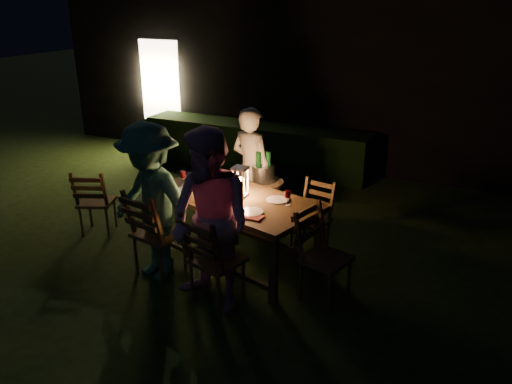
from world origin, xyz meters
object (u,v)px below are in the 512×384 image
at_px(person_house_side, 251,170).
at_px(chair_far_right, 311,231).
at_px(chair_end, 323,272).
at_px(lantern, 240,183).
at_px(dining_table, 234,203).
at_px(person_opp_right, 211,222).
at_px(chair_far_left, 249,209).
at_px(side_table, 263,187).
at_px(bottle_bucket_b, 268,169).
at_px(ice_bucket, 263,173).
at_px(bottle_bucket_a, 259,170).
at_px(chair_near_right, 216,275).
at_px(chair_near_left, 158,247).
at_px(chair_spare, 97,213).
at_px(person_opp_left, 151,203).
at_px(bottle_table, 218,180).

bearing_deg(person_house_side, chair_far_right, 177.06).
xyz_separation_m(chair_end, lantern, (-1.13, 0.36, 0.67)).
relative_size(chair_far_right, person_house_side, 0.55).
relative_size(dining_table, person_house_side, 1.30).
bearing_deg(chair_far_right, person_opp_right, 80.97).
distance_m(chair_far_left, chair_far_right, 1.00).
height_order(chair_far_left, side_table, chair_far_left).
relative_size(person_opp_right, bottle_bucket_b, 5.74).
xyz_separation_m(person_opp_right, lantern, (-0.16, 0.94, 0.05)).
xyz_separation_m(chair_far_left, ice_bucket, (0.21, -0.00, 0.53)).
height_order(bottle_bucket_a, bottle_bucket_b, same).
height_order(chair_near_right, bottle_bucket_a, chair_near_right).
distance_m(chair_far_right, lantern, 1.12).
height_order(chair_far_right, lantern, lantern).
xyz_separation_m(dining_table, ice_bucket, (-0.02, 0.86, 0.08)).
height_order(chair_far_left, bottle_bucket_b, bottle_bucket_b).
bearing_deg(bottle_bucket_a, dining_table, -84.77).
distance_m(chair_end, bottle_bucket_a, 1.79).
xyz_separation_m(chair_near_left, side_table, (0.61, 1.49, 0.30)).
bearing_deg(person_house_side, lantern, 123.00).
relative_size(chair_far_left, chair_far_right, 1.04).
xyz_separation_m(chair_spare, person_house_side, (1.76, 1.01, 0.54)).
distance_m(chair_far_left, chair_spare, 2.00).
bearing_deg(chair_end, bottle_bucket_b, -121.36).
distance_m(person_house_side, ice_bucket, 0.20).
height_order(dining_table, chair_far_right, chair_far_right).
bearing_deg(chair_spare, person_opp_right, -41.98).
relative_size(dining_table, person_opp_right, 1.17).
xyz_separation_m(chair_near_right, chair_end, (0.95, 0.54, -0.01)).
relative_size(dining_table, chair_spare, 2.28).
relative_size(dining_table, bottle_bucket_a, 6.70).
bearing_deg(chair_near_right, chair_far_right, 86.18).
height_order(chair_near_left, side_table, chair_near_left).
bearing_deg(lantern, bottle_bucket_b, 92.41).
xyz_separation_m(dining_table, chair_near_left, (-0.63, -0.63, -0.41)).
xyz_separation_m(chair_spare, bottle_bucket_a, (1.91, 0.92, 0.58)).
xyz_separation_m(chair_spare, bottle_bucket_b, (2.01, 1.00, 0.58)).
bearing_deg(chair_far_left, side_table, -159.28).
height_order(person_opp_left, bottle_bucket_a, person_opp_left).
relative_size(chair_end, person_opp_left, 0.57).
distance_m(person_opp_right, side_table, 1.81).
bearing_deg(bottle_bucket_a, chair_near_left, -111.11).
bearing_deg(person_opp_left, ice_bucket, 82.97).
bearing_deg(bottle_table, side_table, 74.73).
relative_size(bottle_table, bottle_bucket_a, 0.88).
bearing_deg(ice_bucket, chair_near_right, -81.46).
relative_size(chair_end, ice_bucket, 3.36).
distance_m(chair_near_right, lantern, 1.12).
distance_m(chair_end, person_opp_left, 1.95).
bearing_deg(chair_far_left, dining_table, 126.30).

